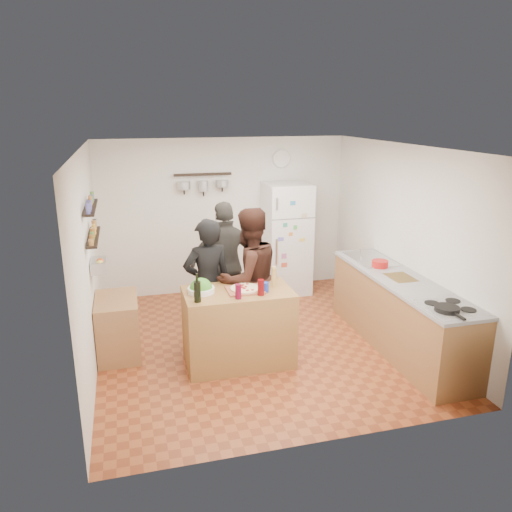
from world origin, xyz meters
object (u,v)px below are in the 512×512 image
object	(u,v)px
pepper_mill	(274,278)
person_back	(226,265)
salt_canister	(266,287)
counter_run	(399,314)
wall_clock	(281,159)
salad_bowl	(201,290)
person_left	(208,285)
skillet	(447,309)
red_bowl	(380,264)
prep_island	(238,327)
wine_bottle	(197,292)
person_center	(249,279)
side_table	(118,327)
fridge	(287,239)

from	to	relation	value
pepper_mill	person_back	bearing A→B (deg)	108.44
salt_canister	person_back	xyz separation A→B (m)	(-0.21, 1.24, -0.09)
pepper_mill	counter_run	world-z (taller)	pepper_mill
wall_clock	salad_bowl	bearing A→B (deg)	-125.07
person_left	wall_clock	xyz separation A→B (m)	(1.58, 2.02, 1.31)
pepper_mill	skillet	distance (m)	1.93
red_bowl	person_back	bearing A→B (deg)	158.43
prep_island	skillet	distance (m)	2.33
wine_bottle	pepper_mill	size ratio (longest dim) A/B	1.17
skillet	red_bowl	bearing A→B (deg)	88.12
person_center	counter_run	size ratio (longest dim) A/B	0.68
wall_clock	side_table	xyz separation A→B (m)	(-2.69, -1.94, -1.78)
skillet	person_center	bearing A→B (deg)	137.41
pepper_mill	wall_clock	distance (m)	2.84
wine_bottle	prep_island	bearing A→B (deg)	23.75
prep_island	side_table	distance (m)	1.50
salt_canister	prep_island	bearing A→B (deg)	158.20
pepper_mill	side_table	bearing A→B (deg)	164.09
salad_bowl	fridge	xyz separation A→B (m)	(1.73, 2.13, -0.04)
wine_bottle	person_left	bearing A→B (deg)	72.30
prep_island	side_table	world-z (taller)	prep_island
pepper_mill	side_table	size ratio (longest dim) A/B	0.25
pepper_mill	wall_clock	xyz separation A→B (m)	(0.86, 2.46, 1.14)
salt_canister	red_bowl	bearing A→B (deg)	15.87
person_left	red_bowl	world-z (taller)	person_left
person_back	pepper_mill	bearing A→B (deg)	101.93
prep_island	pepper_mill	distance (m)	0.72
person_center	person_back	distance (m)	0.71
wine_bottle	person_center	bearing A→B (deg)	41.20
wine_bottle	salt_canister	world-z (taller)	wine_bottle
pepper_mill	wall_clock	world-z (taller)	wall_clock
salt_canister	wall_clock	size ratio (longest dim) A/B	0.38
salad_bowl	pepper_mill	size ratio (longest dim) A/B	1.56
side_table	salad_bowl	bearing A→B (deg)	-28.47
prep_island	person_back	world-z (taller)	person_back
person_center	red_bowl	distance (m)	1.78
prep_island	side_table	xyz separation A→B (m)	(-1.38, 0.57, -0.09)
skillet	side_table	bearing A→B (deg)	152.57
person_left	wall_clock	bearing A→B (deg)	-136.29
person_left	wine_bottle	bearing A→B (deg)	64.09
counter_run	skillet	world-z (taller)	skillet
salt_canister	fridge	world-z (taller)	fridge
skillet	side_table	xyz separation A→B (m)	(-3.34, 1.73, -0.58)
person_center	person_back	size ratio (longest dim) A/B	1.02
skillet	wall_clock	xyz separation A→B (m)	(-0.65, 3.67, 1.21)
prep_island	wine_bottle	xyz separation A→B (m)	(-0.50, -0.22, 0.57)
pepper_mill	person_back	distance (m)	1.14
person_left	side_table	size ratio (longest dim) A/B	2.10
person_left	prep_island	bearing A→B (deg)	110.60
person_back	red_bowl	size ratio (longest dim) A/B	8.17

